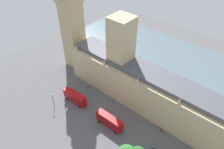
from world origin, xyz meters
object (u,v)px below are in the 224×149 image
(pedestrian_kerbside, at_px, (88,87))
(clock_tower, at_px, (70,5))
(pedestrian_midblock, at_px, (161,130))
(street_lamp_slot_11, at_px, (52,98))
(parliament_building, at_px, (142,84))
(double_decker_bus_corner, at_px, (75,97))
(pedestrian_by_river_gate, at_px, (113,100))
(double_decker_bus_under_trees, at_px, (110,121))
(street_lamp_slot_12, at_px, (65,106))

(pedestrian_kerbside, bearing_deg, clock_tower, -134.91)
(pedestrian_midblock, relative_size, street_lamp_slot_11, 0.27)
(parliament_building, distance_m, pedestrian_midblock, 18.11)
(double_decker_bus_corner, xyz_separation_m, pedestrian_by_river_gate, (-9.84, 11.48, -1.94))
(double_decker_bus_under_trees, bearing_deg, parliament_building, -5.25)
(pedestrian_midblock, xyz_separation_m, street_lamp_slot_12, (16.37, -31.32, 3.55))
(double_decker_bus_corner, distance_m, pedestrian_kerbside, 9.44)
(pedestrian_kerbside, height_order, pedestrian_by_river_gate, pedestrian_by_river_gate)
(pedestrian_by_river_gate, bearing_deg, double_decker_bus_corner, 153.32)
(pedestrian_kerbside, distance_m, pedestrian_midblock, 35.51)
(double_decker_bus_corner, height_order, double_decker_bus_under_trees, same)
(pedestrian_kerbside, bearing_deg, pedestrian_midblock, 74.46)
(double_decker_bus_under_trees, bearing_deg, pedestrian_by_river_gate, 32.91)
(parliament_building, bearing_deg, double_decker_bus_under_trees, -4.00)
(parliament_building, distance_m, pedestrian_by_river_gate, 13.82)
(pedestrian_by_river_gate, bearing_deg, pedestrian_kerbside, 116.22)
(pedestrian_kerbside, relative_size, pedestrian_midblock, 0.92)
(double_decker_bus_corner, distance_m, street_lamp_slot_11, 8.59)
(double_decker_bus_corner, distance_m, pedestrian_midblock, 34.97)
(pedestrian_by_river_gate, bearing_deg, double_decker_bus_under_trees, -123.11)
(parliament_building, distance_m, double_decker_bus_corner, 26.89)
(pedestrian_midblock, bearing_deg, clock_tower, -70.28)
(street_lamp_slot_11, distance_m, street_lamp_slot_12, 7.14)
(parliament_building, distance_m, street_lamp_slot_11, 34.73)
(street_lamp_slot_11, bearing_deg, pedestrian_midblock, 113.44)
(double_decker_bus_under_trees, height_order, pedestrian_by_river_gate, double_decker_bus_under_trees)
(pedestrian_midblock, distance_m, street_lamp_slot_12, 35.52)
(double_decker_bus_corner, height_order, street_lamp_slot_12, street_lamp_slot_12)
(clock_tower, relative_size, pedestrian_by_river_gate, 37.37)
(parliament_building, xyz_separation_m, pedestrian_kerbside, (8.52, -21.35, -8.36))
(pedestrian_by_river_gate, bearing_deg, clock_tower, 97.49)
(parliament_building, xyz_separation_m, pedestrian_by_river_gate, (7.70, -7.87, -8.35))
(double_decker_bus_under_trees, bearing_deg, pedestrian_kerbside, 64.72)
(pedestrian_by_river_gate, bearing_deg, street_lamp_slot_12, 173.10)
(double_decker_bus_corner, xyz_separation_m, pedestrian_kerbside, (-9.02, -2.00, -1.96))
(street_lamp_slot_12, bearing_deg, parliament_building, 144.48)
(pedestrian_by_river_gate, xyz_separation_m, pedestrian_midblock, (-0.02, 22.02, 0.05))
(clock_tower, distance_m, street_lamp_slot_12, 41.48)
(double_decker_bus_corner, height_order, pedestrian_midblock, double_decker_bus_corner)
(double_decker_bus_corner, relative_size, street_lamp_slot_12, 1.73)
(double_decker_bus_corner, relative_size, street_lamp_slot_11, 1.72)
(street_lamp_slot_12, bearing_deg, pedestrian_kerbside, -164.95)
(double_decker_bus_corner, bearing_deg, pedestrian_midblock, 103.73)
(pedestrian_midblock, bearing_deg, double_decker_bus_corner, -44.87)
(pedestrian_by_river_gate, bearing_deg, street_lamp_slot_11, 158.11)
(pedestrian_kerbside, bearing_deg, parliament_building, 94.87)
(parliament_building, relative_size, double_decker_bus_under_trees, 6.47)
(clock_tower, xyz_separation_m, double_decker_bus_under_trees, (18.19, 37.44, -27.07))
(clock_tower, height_order, street_lamp_slot_11, clock_tower)
(pedestrian_kerbside, distance_m, pedestrian_by_river_gate, 13.50)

